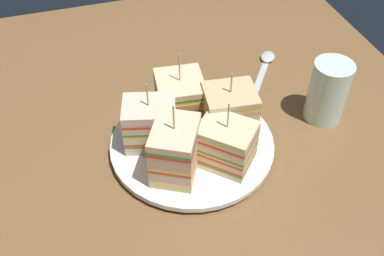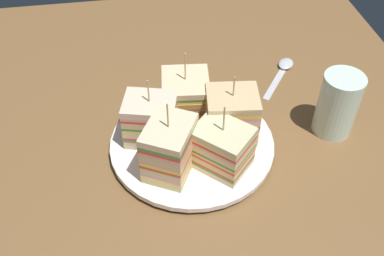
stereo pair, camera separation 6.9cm
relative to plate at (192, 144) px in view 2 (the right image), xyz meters
The scene contains 10 objects.
ground_plane 1.90cm from the plate, ahead, with size 103.28×90.38×1.80cm, color brown.
plate is the anchor object (origin of this frame).
sandwich_wedge_0 8.15cm from the plate, 140.39° to the left, with size 9.99×9.20×12.95cm.
sandwich_wedge_1 7.71cm from the plate, 146.57° to the right, with size 10.11×10.19×11.65cm.
sandwich_wedge_2 7.93cm from the plate, 82.31° to the right, with size 7.76×8.81×11.50cm.
sandwich_wedge_3 7.80cm from the plate, ahead, with size 8.81×8.35×12.53cm.
sandwich_wedge_4 7.82cm from the plate, 71.68° to the left, with size 8.07×9.37×11.58cm.
chip_pile 2.15cm from the plate, 22.41° to the left, with size 6.25×7.34×2.46cm.
spoon 27.77cm from the plate, 49.65° to the right, with size 12.12×9.56×1.00cm.
drinking_glass 24.31cm from the plate, 88.25° to the right, with size 6.54×6.54×10.98cm.
Camera 2 is at (-48.81, 8.01, 53.18)cm, focal length 41.70 mm.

